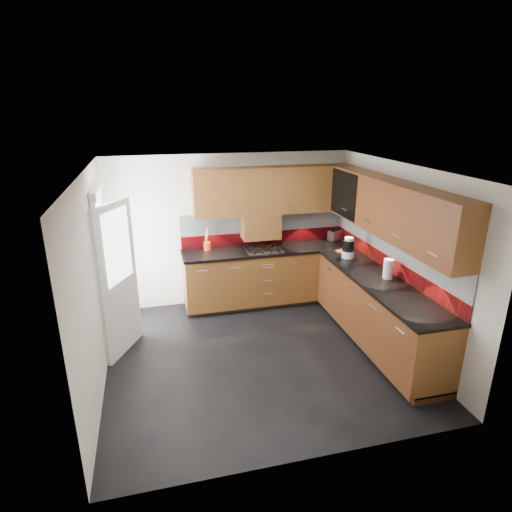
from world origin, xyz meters
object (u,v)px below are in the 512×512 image
object	(u,v)px
toaster	(335,235)
food_processor	(348,248)
utensil_pot	(207,245)
gas_hob	(263,249)

from	to	relation	value
toaster	food_processor	bearing A→B (deg)	-101.70
toaster	utensil_pot	bearing A→B (deg)	-179.92
food_processor	gas_hob	bearing A→B (deg)	149.28
utensil_pot	toaster	distance (m)	2.16
gas_hob	food_processor	distance (m)	1.31
utensil_pot	gas_hob	bearing A→B (deg)	-12.24
utensil_pot	food_processor	xyz separation A→B (m)	(1.98, -0.85, 0.05)
gas_hob	utensil_pot	size ratio (longest dim) A/B	1.47
gas_hob	toaster	xyz separation A→B (m)	(1.30, 0.19, 0.07)
toaster	gas_hob	bearing A→B (deg)	-171.72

